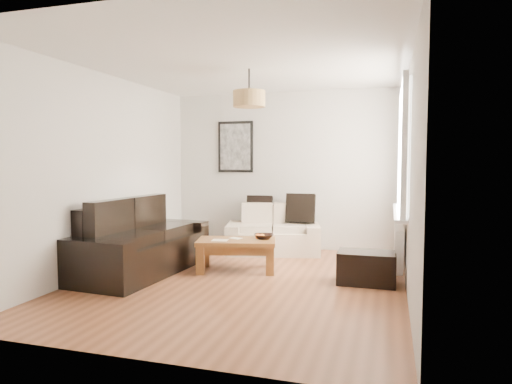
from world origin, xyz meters
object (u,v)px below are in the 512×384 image
(ottoman, at_px, (366,268))
(loveseat_cream, at_px, (273,230))
(coffee_table, at_px, (237,255))
(sofa_leather, at_px, (140,239))

(ottoman, bearing_deg, loveseat_cream, 136.60)
(ottoman, bearing_deg, coffee_table, 174.83)
(loveseat_cream, height_order, coffee_table, loveseat_cream)
(loveseat_cream, distance_m, sofa_leather, 2.18)
(loveseat_cream, height_order, sofa_leather, sofa_leather)
(loveseat_cream, bearing_deg, sofa_leather, -141.85)
(coffee_table, bearing_deg, loveseat_cream, 82.55)
(loveseat_cream, bearing_deg, coffee_table, -110.75)
(loveseat_cream, height_order, ottoman, loveseat_cream)
(coffee_table, height_order, ottoman, coffee_table)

